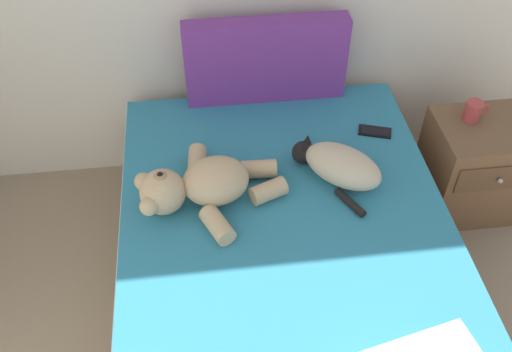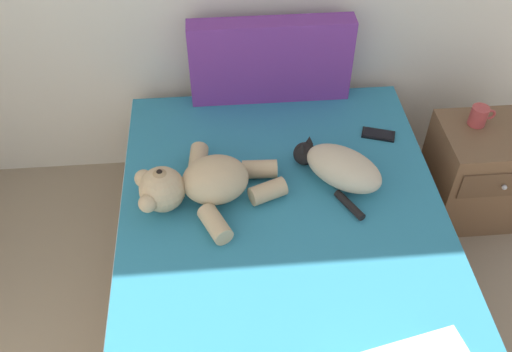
{
  "view_description": "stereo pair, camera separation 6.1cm",
  "coord_description": "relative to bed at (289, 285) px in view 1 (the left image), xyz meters",
  "views": [
    {
      "loc": [
        1.38,
        1.41,
        2.21
      ],
      "look_at": [
        1.58,
        3.03,
        0.58
      ],
      "focal_mm": 39.82,
      "sensor_mm": 36.0,
      "label": 1
    },
    {
      "loc": [
        1.44,
        1.41,
        2.21
      ],
      "look_at": [
        1.58,
        3.03,
        0.58
      ],
      "focal_mm": 39.82,
      "sensor_mm": 36.0,
      "label": 2
    }
  ],
  "objects": [
    {
      "name": "mug",
      "position": [
        0.96,
        0.64,
        0.31
      ],
      "size": [
        0.12,
        0.08,
        0.09
      ],
      "color": "#B23F3F",
      "rests_on": "nightstand"
    },
    {
      "name": "cell_phone",
      "position": [
        0.49,
        0.6,
        0.27
      ],
      "size": [
        0.16,
        0.12,
        0.01
      ],
      "color": "black",
      "rests_on": "bed"
    },
    {
      "name": "cat",
      "position": [
        0.25,
        0.34,
        0.33
      ],
      "size": [
        0.38,
        0.41,
        0.15
      ],
      "color": "#C6B293",
      "rests_on": "bed"
    },
    {
      "name": "patterned_cushion",
      "position": [
        0.02,
        0.93,
        0.47
      ],
      "size": [
        0.76,
        0.11,
        0.41
      ],
      "color": "#72338C",
      "rests_on": "bed"
    },
    {
      "name": "bed",
      "position": [
        0.0,
        0.0,
        0.0
      ],
      "size": [
        1.36,
        2.01,
        0.51
      ],
      "color": "brown",
      "rests_on": "ground_plane"
    },
    {
      "name": "nightstand",
      "position": [
        1.03,
        0.57,
        0.0
      ],
      "size": [
        0.47,
        0.42,
        0.52
      ],
      "color": "brown",
      "rests_on": "ground_plane"
    },
    {
      "name": "teddy_bear",
      "position": [
        -0.32,
        0.28,
        0.34
      ],
      "size": [
        0.61,
        0.53,
        0.2
      ],
      "color": "tan",
      "rests_on": "bed"
    }
  ]
}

